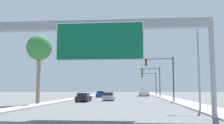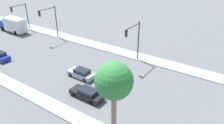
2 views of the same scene
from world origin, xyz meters
name	(u,v)px [view 2 (image 2 of 2)]	position (x,y,z in m)	size (l,w,h in m)	color
sidewalk_right	(55,34)	(9.50, 60.00, 0.07)	(3.00, 120.00, 0.15)	#A6A6A6
car_far_left	(87,94)	(-5.25, 37.92, 0.65)	(1.76, 4.66, 1.36)	black
car_mid_right	(81,73)	(-1.75, 42.02, 0.66)	(1.72, 4.33, 1.38)	#A5A8AD
truck_box_primary	(13,25)	(5.25, 69.30, 1.72)	(2.47, 7.91, 3.39)	navy
traffic_light_near_intersection	(135,37)	(7.14, 38.00, 4.61)	(4.56, 0.32, 6.88)	#2D2D30
traffic_light_mid_block	(51,18)	(7.18, 58.00, 4.66)	(4.48, 0.32, 6.97)	#2D2D30
traffic_light_far_intersection	(22,13)	(7.23, 68.00, 4.29)	(4.13, 0.32, 6.41)	#2D2D30
palm_tree_background	(114,83)	(-9.75, 30.74, 7.19)	(3.31, 3.31, 9.01)	#8C704C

